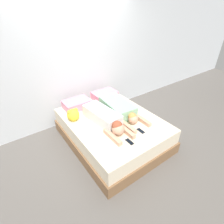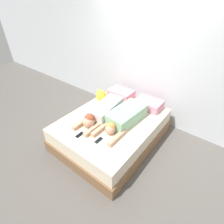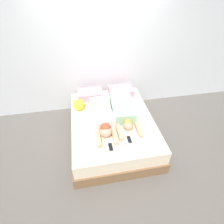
% 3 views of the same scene
% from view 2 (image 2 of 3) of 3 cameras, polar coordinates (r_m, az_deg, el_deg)
% --- Properties ---
extents(ground_plane, '(12.00, 12.00, 0.00)m').
position_cam_2_polar(ground_plane, '(3.50, 0.00, -8.73)').
color(ground_plane, '#5B5651').
extents(wall_back, '(12.00, 0.06, 2.60)m').
position_cam_2_polar(wall_back, '(3.66, 11.44, 16.59)').
color(wall_back, silver).
rests_on(wall_back, ground_plane).
extents(bed, '(1.54, 1.96, 0.50)m').
position_cam_2_polar(bed, '(3.33, 0.00, -5.69)').
color(bed, brown).
rests_on(bed, ground_plane).
extents(pillow_head_left, '(0.51, 0.35, 0.16)m').
position_cam_2_polar(pillow_head_left, '(3.80, 2.96, 6.03)').
color(pillow_head_left, pink).
rests_on(pillow_head_left, bed).
extents(pillow_head_right, '(0.51, 0.35, 0.16)m').
position_cam_2_polar(pillow_head_right, '(3.51, 11.85, 2.65)').
color(pillow_head_right, pink).
rests_on(pillow_head_right, bed).
extents(person_left, '(0.39, 1.10, 0.24)m').
position_cam_2_polar(person_left, '(3.16, -3.26, -0.00)').
color(person_left, silver).
rests_on(person_left, bed).
extents(person_right, '(0.45, 1.10, 0.22)m').
position_cam_2_polar(person_right, '(3.04, 3.90, -1.66)').
color(person_right, '#8CBF99').
rests_on(person_right, bed).
extents(cell_phone_left, '(0.06, 0.15, 0.01)m').
position_cam_2_polar(cell_phone_left, '(2.89, -10.48, -7.31)').
color(cell_phone_left, black).
rests_on(cell_phone_left, bed).
extents(cell_phone_right, '(0.06, 0.15, 0.01)m').
position_cam_2_polar(cell_phone_right, '(2.76, -4.36, -9.17)').
color(cell_phone_right, '#2D2D33').
rests_on(cell_phone_right, bed).
extents(plush_toy, '(0.22, 0.22, 0.23)m').
position_cam_2_polar(plush_toy, '(3.66, -3.58, 5.47)').
color(plush_toy, yellow).
rests_on(plush_toy, bed).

